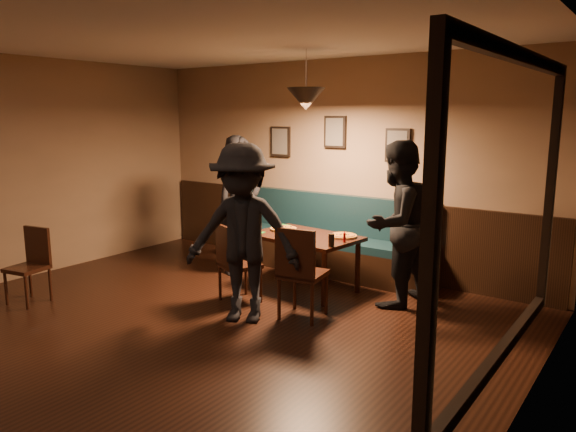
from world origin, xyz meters
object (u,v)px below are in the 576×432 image
object	(u,v)px
diner_right	(396,224)
diner_front	(243,234)
booth_bench	(323,235)
chair_near_left	(240,263)
dining_table	(305,262)
tabasco_bottle	(344,237)
cafe_chair_far	(27,267)
diner_left	(241,205)
soda_glass	(331,240)
chair_near_right	(303,272)

from	to	relation	value
diner_right	diner_front	world-z (taller)	diner_right
booth_bench	chair_near_left	distance (m)	1.57
diner_right	diner_front	distance (m)	1.69
dining_table	tabasco_bottle	size ratio (longest dim) A/B	9.64
cafe_chair_far	tabasco_bottle	bearing A→B (deg)	-153.03
diner_left	soda_glass	bearing A→B (deg)	-83.38
dining_table	diner_left	distance (m)	1.23
booth_bench	cafe_chair_far	bearing A→B (deg)	-123.90
diner_front	soda_glass	world-z (taller)	diner_front
diner_front	diner_right	bearing A→B (deg)	27.52
diner_right	soda_glass	size ratio (longest dim) A/B	12.88
chair_near_left	cafe_chair_far	bearing A→B (deg)	-122.67
chair_near_left	diner_front	distance (m)	0.73
booth_bench	soda_glass	distance (m)	1.34
booth_bench	chair_near_left	size ratio (longest dim) A/B	3.39
dining_table	soda_glass	distance (m)	0.74
diner_left	tabasco_bottle	size ratio (longest dim) A/B	14.09
booth_bench	dining_table	distance (m)	0.82
chair_near_left	diner_left	distance (m)	1.25
diner_left	soda_glass	xyz separation A→B (m)	(1.63, -0.40, -0.17)
chair_near_right	soda_glass	bearing A→B (deg)	75.55
booth_bench	soda_glass	size ratio (longest dim) A/B	21.36
soda_glass	chair_near_right	bearing A→B (deg)	-95.31
chair_near_left	cafe_chair_far	world-z (taller)	chair_near_left
chair_near_left	diner_right	size ratio (longest dim) A/B	0.49
booth_bench	soda_glass	world-z (taller)	booth_bench
tabasco_bottle	cafe_chair_far	distance (m)	3.54
diner_left	chair_near_right	bearing A→B (deg)	-98.63
chair_near_right	tabasco_bottle	distance (m)	0.77
booth_bench	chair_near_right	distance (m)	1.71
dining_table	cafe_chair_far	xyz separation A→B (m)	(-2.23, -2.21, 0.09)
chair_near_right	soda_glass	world-z (taller)	chair_near_right
booth_bench	dining_table	world-z (taller)	booth_bench
chair_near_right	diner_right	distance (m)	1.17
chair_near_right	booth_bench	bearing A→B (deg)	106.02
cafe_chair_far	booth_bench	bearing A→B (deg)	-134.70
cafe_chair_far	diner_left	bearing A→B (deg)	-127.17
diner_front	tabasco_bottle	world-z (taller)	diner_front
diner_front	soda_glass	bearing A→B (deg)	36.89
soda_glass	tabasco_bottle	xyz separation A→B (m)	(0.02, 0.25, -0.01)
booth_bench	dining_table	size ratio (longest dim) A/B	2.41
diner_right	tabasco_bottle	distance (m)	0.59
soda_glass	tabasco_bottle	bearing A→B (deg)	85.60
booth_bench	chair_near_left	bearing A→B (deg)	-94.28
booth_bench	diner_right	size ratio (longest dim) A/B	1.66
diner_right	tabasco_bottle	size ratio (longest dim) A/B	14.04
booth_bench	cafe_chair_far	xyz separation A→B (m)	(-2.00, -2.98, -0.08)
diner_front	booth_bench	bearing A→B (deg)	73.70
diner_left	tabasco_bottle	distance (m)	1.66
tabasco_bottle	cafe_chair_far	bearing A→B (deg)	-142.23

